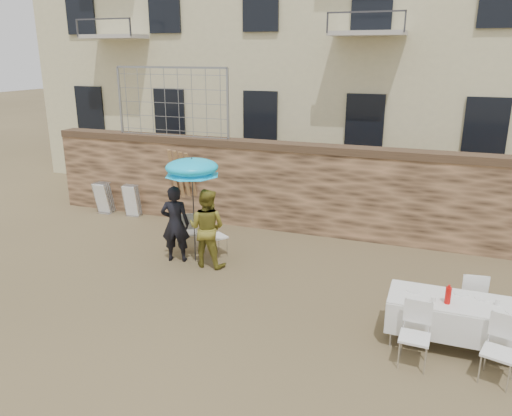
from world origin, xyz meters
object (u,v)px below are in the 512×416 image
(umbrella, at_px, (192,170))
(soda_bottle, at_px, (448,295))
(man_suit, at_px, (175,224))
(table_chair_front_right, at_px, (499,351))
(chair_stack_right, at_px, (134,199))
(table_chair_back, at_px, (471,298))
(woman_dress, at_px, (207,228))
(couple_chair_left, at_px, (188,232))
(table_chair_front_left, at_px, (415,336))
(banquet_table, at_px, (461,304))
(couple_chair_right, at_px, (216,235))
(chair_stack_left, at_px, (107,196))

(umbrella, bearing_deg, soda_bottle, -18.56)
(soda_bottle, bearing_deg, man_suit, 163.66)
(man_suit, height_order, umbrella, umbrella)
(table_chair_front_right, xyz_separation_m, chair_stack_right, (-8.87, 4.61, -0.02))
(man_suit, xyz_separation_m, table_chair_back, (5.90, -0.66, -0.36))
(woman_dress, distance_m, table_chair_front_right, 5.90)
(couple_chair_left, bearing_deg, table_chair_back, 137.53)
(man_suit, height_order, table_chair_front_right, man_suit)
(umbrella, bearing_deg, table_chair_front_left, -26.19)
(table_chair_back, bearing_deg, woman_dress, -15.37)
(man_suit, distance_m, banquet_table, 5.89)
(couple_chair_left, xyz_separation_m, table_chair_front_left, (5.10, -2.76, 0.00))
(banquet_table, bearing_deg, man_suit, 165.61)
(table_chair_front_left, bearing_deg, couple_chair_left, 153.88)
(table_chair_front_right, height_order, table_chair_back, same)
(man_suit, distance_m, woman_dress, 0.75)
(table_chair_front_right, bearing_deg, banquet_table, 139.24)
(umbrella, bearing_deg, couple_chair_right, 56.31)
(table_chair_front_right, relative_size, chair_stack_left, 1.04)
(table_chair_back, bearing_deg, chair_stack_left, -25.91)
(banquet_table, distance_m, chair_stack_right, 9.22)
(banquet_table, xyz_separation_m, table_chair_front_right, (0.50, -0.75, -0.25))
(chair_stack_left, bearing_deg, man_suit, -33.82)
(chair_stack_left, bearing_deg, soda_bottle, -23.82)
(couple_chair_left, bearing_deg, man_suit, 59.14)
(man_suit, distance_m, couple_chair_right, 0.96)
(man_suit, height_order, couple_chair_left, man_suit)
(umbrella, relative_size, soda_bottle, 8.26)
(table_chair_back, height_order, chair_stack_right, table_chair_back)
(man_suit, bearing_deg, couple_chair_right, -157.45)
(couple_chair_left, height_order, couple_chair_right, same)
(soda_bottle, height_order, chair_stack_left, soda_bottle)
(woman_dress, distance_m, couple_chair_left, 1.00)
(man_suit, height_order, banquet_table, man_suit)
(man_suit, relative_size, umbrella, 0.78)
(table_chair_front_left, distance_m, table_chair_front_right, 1.10)
(woman_dress, relative_size, table_chair_front_right, 1.76)
(woman_dress, xyz_separation_m, umbrella, (-0.35, 0.10, 1.19))
(table_chair_front_right, bearing_deg, chair_stack_right, 168.12)
(umbrella, relative_size, banquet_table, 1.02)
(umbrella, xyz_separation_m, chair_stack_right, (-3.07, 2.29, -1.57))
(couple_chair_right, distance_m, table_chair_front_left, 5.20)
(umbrella, relative_size, couple_chair_left, 2.24)
(couple_chair_right, distance_m, table_chair_back, 5.34)
(umbrella, height_order, soda_bottle, umbrella)
(soda_bottle, bearing_deg, umbrella, 161.44)
(banquet_table, bearing_deg, couple_chair_left, 160.56)
(chair_stack_left, bearing_deg, couple_chair_left, -27.29)
(woman_dress, xyz_separation_m, table_chair_front_right, (5.45, -2.21, -0.36))
(man_suit, xyz_separation_m, umbrella, (0.40, 0.10, 1.19))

